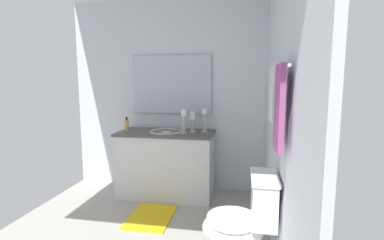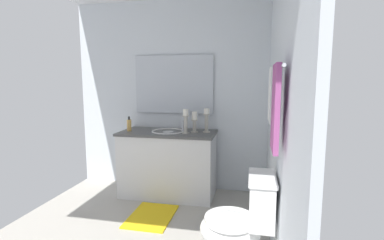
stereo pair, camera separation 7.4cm
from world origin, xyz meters
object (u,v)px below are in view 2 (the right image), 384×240
bath_mat (151,216)px  sink_basin (168,135)px  towel_center (276,108)px  candle_holder_tall (207,120)px  toilet (240,225)px  mirror (174,84)px  candle_holder_mid (186,121)px  towel_bar (277,69)px  soap_bottle (129,125)px  vanity_cabinet (168,163)px  candle_holder_short (195,122)px  towel_near_vanity (271,95)px

bath_mat → sink_basin: bearing=179.9°
sink_basin → towel_center: bearing=36.5°
candle_holder_tall → toilet: size_ratio=0.39×
mirror → candle_holder_mid: (0.36, 0.24, -0.42)m
toilet → towel_bar: towel_bar is taller
towel_center → candle_holder_tall: bearing=-157.2°
soap_bottle → bath_mat: (0.58, 0.49, -0.87)m
sink_basin → candle_holder_tall: (-0.06, 0.47, 0.19)m
vanity_cabinet → soap_bottle: soap_bottle is taller
vanity_cabinet → toilet: 1.60m
candle_holder_short → bath_mat: 1.18m
mirror → soap_bottle: size_ratio=5.76×
towel_bar → sink_basin: bearing=-138.9°
mirror → towel_near_vanity: size_ratio=2.61×
mirror → towel_near_vanity: 1.81m
vanity_cabinet → towel_center: bearing=36.5°
candle_holder_short → bath_mat: bearing=-27.2°
sink_basin → candle_holder_mid: (0.08, 0.24, 0.19)m
candle_holder_tall → toilet: bearing=19.1°
bath_mat → mirror: bearing=180.0°
mirror → towel_center: (1.82, 1.14, -0.12)m
soap_bottle → toilet: (1.25, 1.43, -0.51)m
towel_near_vanity → towel_bar: bearing=4.9°
vanity_cabinet → soap_bottle: size_ratio=6.56×
soap_bottle → towel_center: bearing=47.5°
candle_holder_tall → towel_center: bearing=22.8°
soap_bottle → candle_holder_mid: bearing=87.3°
soap_bottle → towel_near_vanity: size_ratio=0.45×
candle_holder_mid → bath_mat: size_ratio=0.48×
towel_near_vanity → towel_center: size_ratio=0.77×
towel_center → toilet: bearing=-140.7°
candle_holder_short → towel_bar: (1.35, 0.83, 0.56)m
towel_bar → bath_mat: 2.02m
sink_basin → candle_holder_mid: size_ratio=1.39×
towel_bar → towel_center: towel_center is taller
candle_holder_mid → soap_bottle: (-0.03, -0.73, -0.08)m
sink_basin → towel_near_vanity: size_ratio=1.01×
vanity_cabinet → mirror: size_ratio=1.14×
mirror → candle_holder_mid: size_ratio=3.60×
toilet → towel_near_vanity: towel_near_vanity is taller
mirror → towel_center: mirror is taller
toilet → towel_center: size_ratio=1.44×
vanity_cabinet → towel_bar: bearing=41.1°
towel_near_vanity → towel_center: 0.43m
vanity_cabinet → toilet: (1.29, 0.94, -0.04)m
towel_near_vanity → bath_mat: towel_near_vanity is taller
candle_holder_mid → towel_near_vanity: 1.42m
vanity_cabinet → candle_holder_mid: bearing=72.1°
towel_center → mirror: bearing=-147.9°
candle_holder_mid → toilet: size_ratio=0.38×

